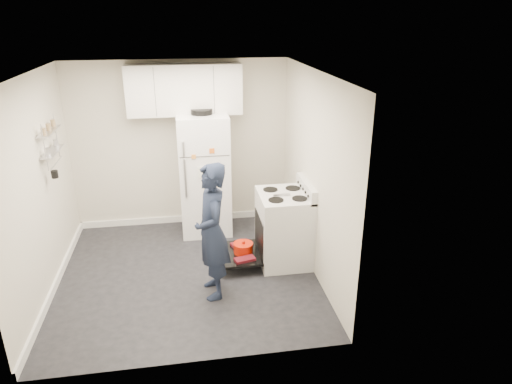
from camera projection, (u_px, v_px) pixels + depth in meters
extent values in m
cube|color=black|center=(188.00, 274.00, 5.82)|extent=(3.20, 3.20, 0.01)
cube|color=white|center=(175.00, 73.00, 4.90)|extent=(3.20, 3.20, 0.01)
cube|color=beige|center=(181.00, 145.00, 6.83)|extent=(3.20, 0.01, 2.50)
cube|color=beige|center=(185.00, 246.00, 3.89)|extent=(3.20, 0.01, 2.50)
cube|color=beige|center=(38.00, 190.00, 5.12)|extent=(0.01, 3.20, 2.50)
cube|color=beige|center=(314.00, 175.00, 5.60)|extent=(0.01, 3.20, 2.50)
cube|color=white|center=(57.00, 281.00, 5.57)|extent=(0.03, 3.20, 0.10)
cube|color=white|center=(185.00, 218.00, 7.26)|extent=(3.20, 0.03, 0.10)
cube|color=silver|center=(284.00, 229.00, 5.98)|extent=(0.65, 0.76, 0.92)
cube|color=black|center=(278.00, 233.00, 5.99)|extent=(0.53, 0.60, 0.52)
cube|color=orange|center=(298.00, 232.00, 6.03)|extent=(0.02, 0.56, 0.46)
cylinder|color=black|center=(282.00, 245.00, 6.07)|extent=(0.34, 0.34, 0.02)
cube|color=silver|center=(306.00, 189.00, 5.82)|extent=(0.08, 0.76, 0.18)
cube|color=silver|center=(285.00, 195.00, 5.81)|extent=(0.65, 0.76, 0.03)
cube|color=#B2B2B7|center=(282.00, 195.00, 5.74)|extent=(0.22, 0.03, 0.01)
cube|color=black|center=(239.00, 254.00, 6.01)|extent=(0.55, 0.70, 0.03)
cylinder|color=#B2B2B7|center=(220.00, 253.00, 5.96)|extent=(0.02, 0.66, 0.02)
cylinder|color=red|center=(243.00, 249.00, 5.98)|extent=(0.25, 0.25, 0.12)
cylinder|color=red|center=(243.00, 244.00, 5.95)|extent=(0.26, 0.26, 0.02)
sphere|color=red|center=(243.00, 242.00, 5.94)|extent=(0.04, 0.04, 0.04)
cube|color=maroon|center=(245.00, 259.00, 5.80)|extent=(0.28, 0.19, 0.04)
cube|color=maroon|center=(240.00, 244.00, 6.19)|extent=(0.29, 0.21, 0.04)
cube|color=white|center=(204.00, 174.00, 6.69)|extent=(0.72, 0.70, 1.78)
cube|color=#4C4C4C|center=(205.00, 156.00, 6.22)|extent=(0.68, 0.01, 0.01)
cube|color=#B2B2B7|center=(184.00, 149.00, 6.12)|extent=(0.02, 0.03, 0.20)
cube|color=#B2B2B7|center=(185.00, 179.00, 6.28)|extent=(0.02, 0.03, 0.55)
cylinder|color=black|center=(202.00, 112.00, 6.35)|extent=(0.30, 0.30, 0.07)
cube|color=orange|center=(194.00, 157.00, 6.19)|extent=(0.06, 0.01, 0.06)
cube|color=orange|center=(212.00, 151.00, 6.21)|extent=(0.07, 0.01, 0.07)
cube|color=#C44438|center=(210.00, 195.00, 6.44)|extent=(0.10, 0.01, 0.10)
cube|color=#47822B|center=(219.00, 182.00, 6.38)|extent=(0.09, 0.01, 0.12)
cube|color=white|center=(202.00, 172.00, 6.29)|extent=(0.12, 0.01, 0.16)
cube|color=silver|center=(184.00, 90.00, 6.37)|extent=(1.60, 0.33, 0.70)
cube|color=#B2B2B7|center=(49.00, 131.00, 5.39)|extent=(0.14, 0.60, 0.02)
cube|color=#B2B2B7|center=(53.00, 151.00, 5.48)|extent=(0.14, 0.60, 0.02)
cylinder|color=black|center=(55.00, 174.00, 5.41)|extent=(0.08, 0.08, 0.09)
imported|color=#172035|center=(212.00, 232.00, 5.14)|extent=(0.45, 0.63, 1.61)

